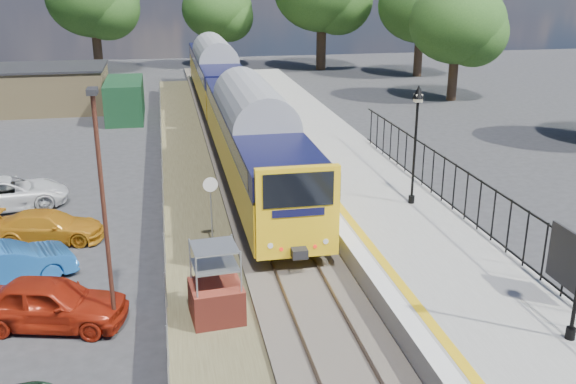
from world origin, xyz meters
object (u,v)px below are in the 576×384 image
object	(u,v)px
speed_sign	(211,200)
car_yellow	(49,227)
victorian_lamp_north	(417,117)
carpark_lamp	(103,201)
car_white	(8,193)
car_red	(50,303)
brick_plinth	(216,284)
car_blue	(6,265)
train	(229,95)

from	to	relation	value
speed_sign	car_yellow	xyz separation A→B (m)	(-5.85, 1.64, -1.20)
victorian_lamp_north	carpark_lamp	size ratio (longest dim) A/B	0.68
car_white	speed_sign	bearing A→B (deg)	-135.94
speed_sign	car_red	size ratio (longest dim) A/B	0.62
brick_plinth	victorian_lamp_north	bearing A→B (deg)	35.88
carpark_lamp	car_red	xyz separation A→B (m)	(-1.76, 0.75, -3.15)
car_blue	car_white	distance (m)	7.51
train	brick_plinth	world-z (taller)	train
car_white	victorian_lamp_north	bearing A→B (deg)	-118.40
brick_plinth	speed_sign	distance (m)	5.24
car_red	car_blue	xyz separation A→B (m)	(-1.77, 2.89, -0.03)
victorian_lamp_north	speed_sign	world-z (taller)	victorian_lamp_north
carpark_lamp	car_blue	distance (m)	5.99
car_white	car_yellow	bearing A→B (deg)	-162.03
car_blue	car_white	size ratio (longest dim) A/B	0.87
train	car_red	xyz separation A→B (m)	(-7.36, -22.03, -1.62)
speed_sign	carpark_lamp	bearing A→B (deg)	-122.82
car_red	train	bearing A→B (deg)	-4.35
victorian_lamp_north	speed_sign	bearing A→B (deg)	-175.08
victorian_lamp_north	car_white	world-z (taller)	victorian_lamp_north
victorian_lamp_north	car_yellow	distance (m)	14.18
carpark_lamp	speed_sign	bearing A→B (deg)	60.13
carpark_lamp	train	bearing A→B (deg)	76.19
victorian_lamp_north	car_blue	distance (m)	15.07
carpark_lamp	victorian_lamp_north	bearing A→B (deg)	29.11
brick_plinth	car_yellow	size ratio (longest dim) A/B	0.58
car_red	victorian_lamp_north	bearing A→B (deg)	-53.07
victorian_lamp_north	car_blue	world-z (taller)	victorian_lamp_north
brick_plinth	carpark_lamp	world-z (taller)	carpark_lamp
brick_plinth	car_red	bearing A→B (deg)	173.28
brick_plinth	speed_sign	bearing A→B (deg)	86.66
car_red	car_yellow	world-z (taller)	car_red
train	car_yellow	xyz separation A→B (m)	(-8.35, -15.75, -1.77)
brick_plinth	speed_sign	xyz separation A→B (m)	(0.30, 5.19, 0.66)
carpark_lamp	brick_plinth	bearing A→B (deg)	4.29
car_yellow	car_white	distance (m)	4.55
victorian_lamp_north	car_red	world-z (taller)	victorian_lamp_north
carpark_lamp	car_blue	bearing A→B (deg)	134.16
train	car_blue	distance (m)	21.27
train	car_red	distance (m)	23.29
brick_plinth	car_white	size ratio (longest dim) A/B	0.48
brick_plinth	car_red	size ratio (longest dim) A/B	0.55
speed_sign	car_yellow	size ratio (longest dim) A/B	0.66
train	car_blue	xyz separation A→B (m)	(-9.13, -19.14, -1.66)
car_red	car_yellow	xyz separation A→B (m)	(-0.99, 6.29, -0.14)
speed_sign	carpark_lamp	xyz separation A→B (m)	(-3.10, -5.40, 2.10)
brick_plinth	speed_sign	world-z (taller)	speed_sign
speed_sign	car_blue	bearing A→B (deg)	-168.06
victorian_lamp_north	car_blue	bearing A→B (deg)	-170.42
train	carpark_lamp	world-z (taller)	carpark_lamp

